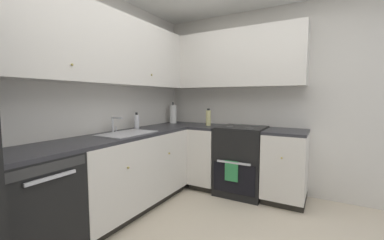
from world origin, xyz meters
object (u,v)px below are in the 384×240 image
object	(u,v)px
oven_range	(242,160)
oil_bottle	(208,118)
soap_bottle	(137,121)
paper_towel_roll	(173,114)
dishwasher	(30,210)

from	to	relation	value
oven_range	oil_bottle	size ratio (longest dim) A/B	4.28
soap_bottle	paper_towel_roll	xyz separation A→B (m)	(0.82, -0.02, 0.05)
paper_towel_roll	soap_bottle	bearing A→B (deg)	178.61
oven_range	oil_bottle	xyz separation A→B (m)	(-0.02, 0.50, 0.56)
soap_bottle	paper_towel_roll	distance (m)	0.82
dishwasher	oil_bottle	world-z (taller)	oil_bottle
dishwasher	soap_bottle	bearing A→B (deg)	7.22
dishwasher	paper_towel_roll	world-z (taller)	paper_towel_roll
paper_towel_roll	oil_bottle	world-z (taller)	paper_towel_roll
paper_towel_roll	oil_bottle	distance (m)	0.65
dishwasher	paper_towel_roll	bearing A→B (deg)	4.09
paper_towel_roll	dishwasher	bearing A→B (deg)	-175.91
soap_bottle	paper_towel_roll	size ratio (longest dim) A/B	0.61
dishwasher	oven_range	distance (m)	2.43
soap_bottle	oil_bottle	distance (m)	1.02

